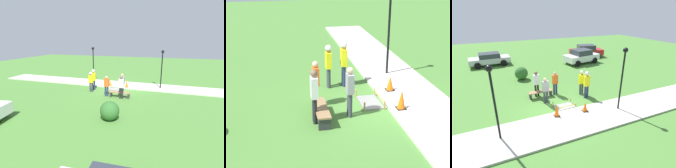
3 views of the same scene
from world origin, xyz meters
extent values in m
plane|color=#477A33|center=(0.00, 0.00, 0.00)|extent=(60.00, 60.00, 0.00)
cube|color=#BCB7AD|center=(0.00, -1.28, 0.05)|extent=(28.00, 2.57, 0.10)
cube|color=gray|center=(0.52, 0.49, 0.03)|extent=(1.24, 0.75, 0.06)
cube|color=tan|center=(-0.10, 0.12, 0.17)|extent=(0.05, 0.05, 0.33)
cube|color=tan|center=(1.14, 0.12, 0.17)|extent=(0.05, 0.05, 0.33)
cube|color=tan|center=(-0.10, 0.86, 0.17)|extent=(0.05, 0.05, 0.33)
cube|color=tan|center=(1.14, 0.86, 0.17)|extent=(0.05, 0.05, 0.33)
cube|color=yellow|center=(0.52, 0.12, 0.25)|extent=(1.24, 0.00, 0.04)
cube|color=black|center=(-0.35, -0.41, 0.11)|extent=(0.34, 0.34, 0.02)
cone|color=orange|center=(-0.35, -0.41, 0.46)|extent=(0.29, 0.29, 0.68)
cube|color=black|center=(1.39, -0.59, 0.11)|extent=(0.34, 0.34, 0.02)
cone|color=orange|center=(1.39, -0.59, 0.41)|extent=(0.29, 0.29, 0.57)
cube|color=#2D2D33|center=(-1.17, 2.47, 0.20)|extent=(0.12, 0.40, 0.39)
cube|color=#2D2D33|center=(0.30, 2.47, 0.20)|extent=(0.12, 0.40, 0.39)
cube|color=olive|center=(-0.44, 2.47, 0.42)|extent=(1.67, 0.44, 0.06)
cylinder|color=navy|center=(2.37, 1.08, 0.45)|extent=(0.14, 0.14, 0.90)
cylinder|color=navy|center=(2.55, 1.08, 0.45)|extent=(0.14, 0.14, 0.90)
cube|color=yellow|center=(2.46, 1.08, 1.25)|extent=(0.40, 0.22, 0.71)
sphere|color=#A37A5B|center=(2.46, 1.08, 1.73)|extent=(0.24, 0.24, 0.24)
sphere|color=white|center=(2.46, 1.08, 1.79)|extent=(0.28, 0.28, 0.28)
cylinder|color=#383D47|center=(2.33, 1.73, 0.42)|extent=(0.14, 0.14, 0.84)
cylinder|color=#383D47|center=(2.51, 1.73, 0.42)|extent=(0.14, 0.14, 0.84)
cube|color=yellow|center=(2.42, 1.73, 1.18)|extent=(0.40, 0.22, 0.67)
sphere|color=brown|center=(2.42, 1.73, 1.63)|extent=(0.23, 0.23, 0.23)
sphere|color=white|center=(2.42, 1.73, 1.69)|extent=(0.26, 0.26, 0.26)
cylinder|color=navy|center=(0.59, 2.49, 0.42)|extent=(0.14, 0.14, 0.83)
cylinder|color=navy|center=(0.77, 2.49, 0.42)|extent=(0.14, 0.14, 0.83)
cube|color=#E55B1E|center=(0.68, 2.49, 1.17)|extent=(0.40, 0.22, 0.66)
sphere|color=tan|center=(0.68, 2.49, 1.61)|extent=(0.23, 0.23, 0.23)
cylinder|color=black|center=(-0.71, 2.71, 0.45)|extent=(0.14, 0.14, 0.90)
cylinder|color=black|center=(-0.53, 2.71, 0.45)|extent=(0.14, 0.14, 0.90)
cube|color=silver|center=(-0.62, 2.71, 1.26)|extent=(0.40, 0.22, 0.71)
sphere|color=brown|center=(-0.62, 2.71, 1.74)|extent=(0.24, 0.24, 0.24)
cylinder|color=#383D47|center=(-0.46, 1.47, 0.43)|extent=(0.14, 0.14, 0.86)
cylinder|color=#383D47|center=(-0.28, 1.47, 0.43)|extent=(0.14, 0.14, 0.86)
cube|color=gray|center=(-0.37, 1.47, 1.20)|extent=(0.40, 0.22, 0.68)
sphere|color=tan|center=(-0.37, 1.47, 1.66)|extent=(0.23, 0.23, 0.23)
cylinder|color=black|center=(3.41, -1.15, 1.85)|extent=(0.10, 0.10, 3.50)
sphere|color=black|center=(3.41, -1.15, 3.69)|extent=(0.28, 0.28, 0.28)
cylinder|color=black|center=(-3.48, -1.09, 1.75)|extent=(0.10, 0.10, 3.31)
sphere|color=black|center=(-3.48, -1.09, 3.51)|extent=(0.28, 0.28, 0.28)
cylinder|color=black|center=(5.53, 8.07, 0.34)|extent=(0.70, 0.35, 0.67)
sphere|color=#2D6028|center=(-0.95, 6.58, 0.57)|extent=(1.15, 1.15, 1.15)
camera|label=1|loc=(-3.95, 15.55, 4.65)|focal=28.00mm
camera|label=2|loc=(-10.78, 3.93, 5.34)|focal=55.00mm
camera|label=3|loc=(-3.43, -8.38, 5.58)|focal=28.00mm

